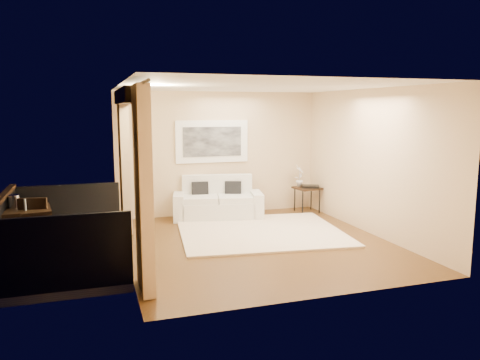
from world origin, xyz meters
TOP-DOWN VIEW (x-y plane):
  - floor at (0.00, 0.00)m, footprint 5.00×5.00m
  - room_shell at (-2.13, 0.00)m, footprint 5.00×6.40m
  - balcony at (-3.31, 0.00)m, footprint 1.81×2.60m
  - curtains at (-2.11, 0.00)m, footprint 0.16×4.80m
  - artwork at (-0.16, 2.46)m, footprint 1.62×0.07m
  - rug at (0.29, 0.62)m, footprint 3.30×2.96m
  - sofa at (-0.15, 2.09)m, footprint 2.01×1.18m
  - side_table at (1.93, 2.00)m, footprint 0.60×0.60m
  - tray at (1.98, 1.94)m, footprint 0.46×0.41m
  - orchid at (1.79, 2.12)m, footprint 0.31×0.32m
  - bistro_table at (-3.70, 0.22)m, footprint 0.78×0.78m
  - balcony_chair_far at (-3.58, 0.23)m, footprint 0.51×0.51m
  - balcony_chair_near at (-3.46, -0.66)m, footprint 0.47×0.47m
  - ice_bucket at (-3.88, 0.33)m, footprint 0.18×0.18m
  - candle at (-3.63, 0.34)m, footprint 0.06×0.06m
  - vase at (-3.69, 0.05)m, footprint 0.04×0.04m
  - glass_a at (-3.58, 0.17)m, footprint 0.06×0.06m
  - glass_b at (-3.56, 0.25)m, footprint 0.06×0.06m

SIDE VIEW (x-z plane):
  - floor at x=0.00m, z-range 0.00..0.00m
  - rug at x=0.29m, z-range 0.00..0.04m
  - balcony at x=-3.31m, z-range -0.41..0.76m
  - sofa at x=-0.15m, z-range -0.13..0.77m
  - side_table at x=1.93m, z-range 0.23..0.79m
  - balcony_chair_near at x=-3.46m, z-range 0.07..0.98m
  - balcony_chair_far at x=-3.58m, z-range 0.08..1.07m
  - tray at x=1.98m, z-range 0.57..0.62m
  - bistro_table at x=-3.70m, z-range 0.33..1.15m
  - orchid at x=1.79m, z-range 0.57..1.08m
  - candle at x=-3.63m, z-range 0.82..0.89m
  - glass_a at x=-3.58m, z-range 0.82..0.94m
  - glass_b at x=-3.56m, z-range 0.82..0.94m
  - vase at x=-3.69m, z-range 0.82..1.00m
  - ice_bucket at x=-3.88m, z-range 0.82..1.02m
  - curtains at x=-2.11m, z-range 0.02..2.66m
  - artwork at x=-0.16m, z-range 1.16..2.08m
  - room_shell at x=-2.13m, z-range 0.02..5.02m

